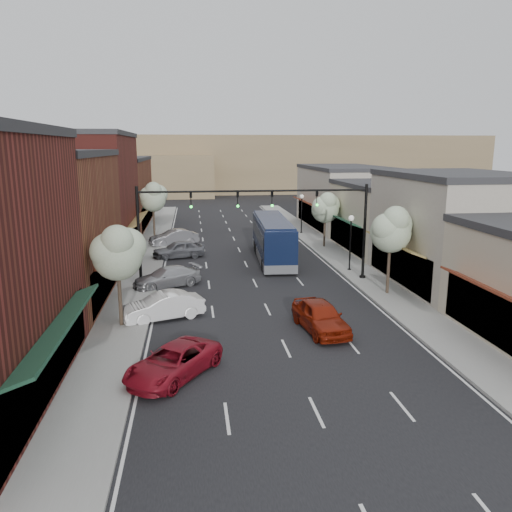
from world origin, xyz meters
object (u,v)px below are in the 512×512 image
object	(u,v)px
parked_car_a	(173,362)
parked_car_c	(167,277)
tree_right_near	(392,228)
tree_left_near	(118,251)
red_hatchback	(320,316)
parked_car_b	(163,306)
parked_car_e	(174,238)
tree_right_far	(326,207)
signal_mast_left	(174,221)
lamp_post_near	(351,234)
tree_left_far	(153,197)
lamp_post_far	(302,207)
coach_bus	(273,238)
parked_car_d	(179,249)
signal_mast_right	(333,218)

from	to	relation	value
parked_car_a	parked_car_c	world-z (taller)	parked_car_c
tree_right_near	parked_car_c	distance (m)	15.53
tree_left_near	tree_right_near	bearing A→B (deg)	13.55
red_hatchback	parked_car_b	size ratio (longest dim) A/B	1.04
parked_car_b	parked_car_e	world-z (taller)	parked_car_e
tree_right_far	parked_car_c	bearing A→B (deg)	-140.30
tree_right_near	parked_car_e	bearing A→B (deg)	127.29
signal_mast_left	lamp_post_near	bearing A→B (deg)	10.56
tree_left_far	tree_right_near	bearing A→B (deg)	-52.96
tree_left_near	lamp_post_far	xyz separation A→B (m)	(16.05, 28.06, -1.22)
tree_right_near	lamp_post_far	bearing A→B (deg)	91.30
tree_right_far	parked_car_c	world-z (taller)	tree_right_far
coach_bus	red_hatchback	bearing A→B (deg)	-87.90
parked_car_a	parked_car_d	size ratio (longest dim) A/B	1.07
tree_left_near	coach_bus	bearing A→B (deg)	55.21
signal_mast_right	parked_car_e	world-z (taller)	signal_mast_right
tree_left_far	parked_car_e	xyz separation A→B (m)	(2.05, -2.90, -3.82)
lamp_post_far	parked_car_b	distance (m)	30.40
tree_left_far	lamp_post_near	xyz separation A→B (m)	(16.05, -15.44, -1.60)
tree_right_far	tree_left_near	world-z (taller)	tree_left_near
signal_mast_left	parked_car_b	xyz separation A→B (m)	(-0.50, -6.93, -3.87)
parked_car_a	parked_car_b	world-z (taller)	parked_car_b
parked_car_e	parked_car_d	bearing A→B (deg)	-14.51
parked_car_c	tree_left_far	bearing A→B (deg)	161.09
parked_car_b	parked_car_d	bearing A→B (deg)	158.34
tree_left_far	lamp_post_far	size ratio (longest dim) A/B	1.38
parked_car_c	parked_car_d	size ratio (longest dim) A/B	1.06
signal_mast_left	parked_car_e	distance (m)	15.54
lamp_post_near	parked_car_c	bearing A→B (deg)	-169.34
coach_bus	parked_car_a	distance (m)	23.13
tree_right_far	parked_car_e	distance (m)	15.21
parked_car_b	tree_right_far	bearing A→B (deg)	122.71
coach_bus	red_hatchback	size ratio (longest dim) A/B	2.48
parked_car_a	tree_left_far	bearing A→B (deg)	131.05
lamp_post_near	parked_car_b	world-z (taller)	lamp_post_near
signal_mast_left	parked_car_d	bearing A→B (deg)	89.89
tree_left_far	parked_car_b	xyz separation A→B (m)	(2.13, -24.88, -3.85)
signal_mast_left	parked_car_a	bearing A→B (deg)	-88.72
parked_car_a	signal_mast_left	bearing A→B (deg)	127.11
lamp_post_near	parked_car_c	distance (m)	14.43
parked_car_c	parked_car_e	xyz separation A→B (m)	(0.00, 15.18, 0.09)
tree_right_near	coach_bus	xyz separation A→B (m)	(-5.87, 11.44, -2.57)
tree_left_far	parked_car_a	world-z (taller)	tree_left_far
lamp_post_far	parked_car_d	distance (m)	17.39
tree_left_near	parked_car_a	distance (m)	7.83
parked_car_a	tree_left_near	bearing A→B (deg)	150.88
parked_car_a	parked_car_c	bearing A→B (deg)	129.44
parked_car_c	parked_car_b	bearing A→B (deg)	-24.73
signal_mast_right	parked_car_c	size ratio (longest dim) A/B	1.71
lamp_post_far	parked_car_a	size ratio (longest dim) A/B	0.92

